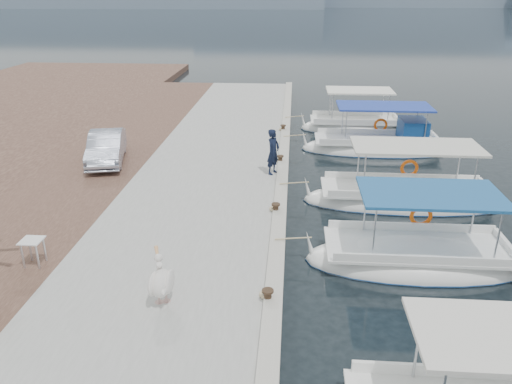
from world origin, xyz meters
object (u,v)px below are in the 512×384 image
(pelican, at_px, (161,281))
(fishing_caique_b, at_px, (416,260))
(fishing_caique_c, at_px, (405,200))
(fisherman, at_px, (273,152))
(fishing_caique_d, at_px, (379,147))
(parked_car, at_px, (106,147))
(fishing_caique_e, at_px, (354,128))

(pelican, bearing_deg, fishing_caique_b, 24.99)
(fishing_caique_c, height_order, fisherman, fisherman)
(fishing_caique_b, xyz_separation_m, fishing_caique_d, (0.56, 10.69, 0.07))
(fishing_caique_d, height_order, fisherman, fisherman)
(fishing_caique_c, distance_m, pelican, 10.30)
(fishing_caique_b, xyz_separation_m, parked_car, (-11.37, 6.76, 1.01))
(fishing_caique_e, xyz_separation_m, pelican, (-6.34, -17.53, 0.94))
(fishing_caique_b, distance_m, fishing_caique_c, 4.40)
(fishing_caique_b, xyz_separation_m, pelican, (-6.55, -3.05, 0.94))
(fishing_caique_d, bearing_deg, fisherman, -135.35)
(fishing_caique_e, height_order, pelican, fishing_caique_e)
(fishing_caique_c, xyz_separation_m, fishing_caique_d, (0.02, 6.32, 0.07))
(pelican, relative_size, fisherman, 0.78)
(fishing_caique_b, relative_size, fishing_caique_c, 0.85)
(fishing_caique_c, xyz_separation_m, fisherman, (-4.88, 1.48, 1.27))
(fishing_caique_c, relative_size, fishing_caique_e, 1.26)
(fishing_caique_c, distance_m, fishing_caique_e, 10.14)
(pelican, xyz_separation_m, fisherman, (2.21, 8.90, 0.34))
(pelican, height_order, parked_car, parked_car)
(fishing_caique_c, height_order, parked_car, fishing_caique_c)
(fishing_caique_d, distance_m, fisherman, 6.99)
(fishing_caique_b, distance_m, fisherman, 7.39)
(fishing_caique_c, bearing_deg, fishing_caique_e, 94.24)
(pelican, distance_m, parked_car, 10.93)
(fishing_caique_b, distance_m, pelican, 7.28)
(fishing_caique_c, height_order, pelican, fishing_caique_c)
(fishing_caique_b, relative_size, fishing_caique_d, 0.87)
(pelican, distance_m, fisherman, 9.18)
(fishing_caique_b, bearing_deg, fishing_caique_c, 82.92)
(fishing_caique_e, bearing_deg, fishing_caique_d, -78.55)
(fishing_caique_e, distance_m, fisherman, 9.65)
(fishing_caique_d, bearing_deg, fishing_caique_c, -90.15)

